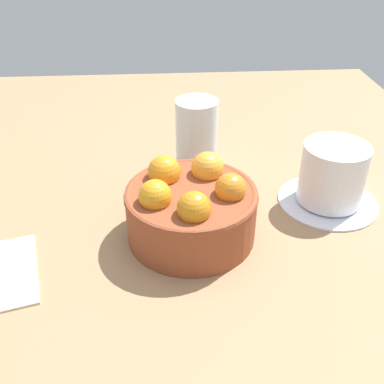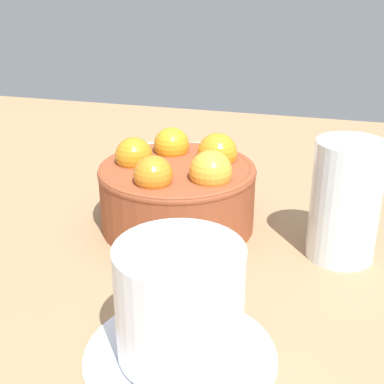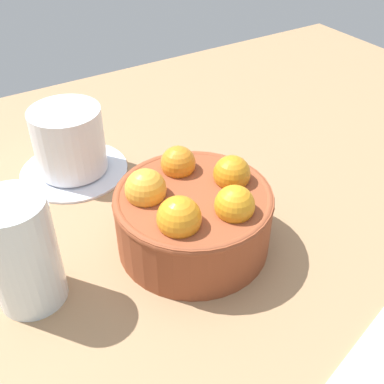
{
  "view_description": "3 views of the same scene",
  "coord_description": "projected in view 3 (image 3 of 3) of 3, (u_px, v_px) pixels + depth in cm",
  "views": [
    {
      "loc": [
        45.77,
        -3.08,
        36.5
      ],
      "look_at": [
        -1.85,
        0.23,
        5.36
      ],
      "focal_mm": 42.54,
      "sensor_mm": 36.0,
      "label": 1
    },
    {
      "loc": [
        -14.76,
        48.76,
        26.22
      ],
      "look_at": [
        -2.0,
        1.54,
        4.76
      ],
      "focal_mm": 49.8,
      "sensor_mm": 36.0,
      "label": 2
    },
    {
      "loc": [
        -19.73,
        -31.51,
        35.61
      ],
      "look_at": [
        0.72,
        1.39,
        5.81
      ],
      "focal_mm": 44.1,
      "sensor_mm": 36.0,
      "label": 3
    }
  ],
  "objects": [
    {
      "name": "coffee_cup",
      "position": [
        70.0,
        145.0,
        0.59
      ],
      "size": [
        13.88,
        13.88,
        8.94
      ],
      "color": "silver",
      "rests_on": "ground_plane"
    },
    {
      "name": "terracotta_bowl",
      "position": [
        193.0,
        213.0,
        0.49
      ],
      "size": [
        16.32,
        16.32,
        9.59
      ],
      "color": "brown",
      "rests_on": "ground_plane"
    },
    {
      "name": "water_glass",
      "position": [
        22.0,
        253.0,
        0.42
      ],
      "size": [
        6.4,
        6.4,
        11.47
      ],
      "primitive_type": "cylinder",
      "color": "silver",
      "rests_on": "ground_plane"
    },
    {
      "name": "ground_plane",
      "position": [
        193.0,
        256.0,
        0.52
      ],
      "size": [
        127.46,
        93.53,
        3.93
      ],
      "primitive_type": "cube",
      "color": "#997551"
    }
  ]
}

